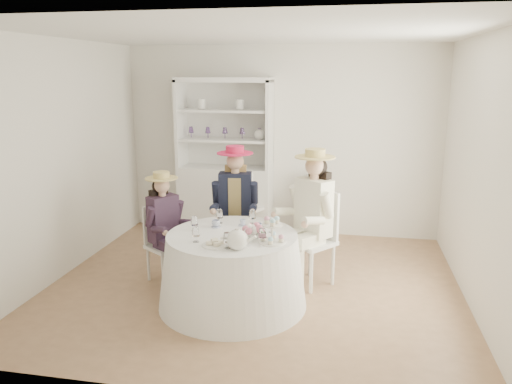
# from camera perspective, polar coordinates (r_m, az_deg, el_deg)

# --- Properties ---
(ground) EXTENTS (4.50, 4.50, 0.00)m
(ground) POSITION_cam_1_polar(r_m,az_deg,el_deg) (5.69, -0.19, -10.58)
(ground) COLOR #8B6545
(ground) RESTS_ON ground
(ceiling) EXTENTS (4.50, 4.50, 0.00)m
(ceiling) POSITION_cam_1_polar(r_m,az_deg,el_deg) (5.20, -0.22, 17.70)
(ceiling) COLOR white
(ceiling) RESTS_ON wall_back
(wall_back) EXTENTS (4.50, 0.00, 4.50)m
(wall_back) POSITION_cam_1_polar(r_m,az_deg,el_deg) (7.23, 2.87, 5.79)
(wall_back) COLOR white
(wall_back) RESTS_ON ground
(wall_front) EXTENTS (4.50, 0.00, 4.50)m
(wall_front) POSITION_cam_1_polar(r_m,az_deg,el_deg) (3.39, -6.74, -3.25)
(wall_front) COLOR white
(wall_front) RESTS_ON ground
(wall_left) EXTENTS (0.00, 4.50, 4.50)m
(wall_left) POSITION_cam_1_polar(r_m,az_deg,el_deg) (6.12, -21.40, 3.45)
(wall_left) COLOR white
(wall_left) RESTS_ON ground
(wall_right) EXTENTS (0.00, 4.50, 4.50)m
(wall_right) POSITION_cam_1_polar(r_m,az_deg,el_deg) (5.33, 24.27, 1.81)
(wall_right) COLOR white
(wall_right) RESTS_ON ground
(tea_table) EXTENTS (1.51, 1.51, 0.75)m
(tea_table) POSITION_cam_1_polar(r_m,az_deg,el_deg) (5.12, -2.71, -8.86)
(tea_table) COLOR white
(tea_table) RESTS_ON ground
(hutch) EXTENTS (1.39, 0.65, 2.25)m
(hutch) POSITION_cam_1_polar(r_m,az_deg,el_deg) (7.24, -3.44, 1.39)
(hutch) COLOR silver
(hutch) RESTS_ON ground
(side_table) EXTENTS (0.47, 0.47, 0.62)m
(side_table) POSITION_cam_1_polar(r_m,az_deg,el_deg) (7.12, 6.66, -2.96)
(side_table) COLOR silver
(side_table) RESTS_ON ground
(hatbox) EXTENTS (0.36, 0.36, 0.30)m
(hatbox) POSITION_cam_1_polar(r_m,az_deg,el_deg) (7.00, 6.76, 0.66)
(hatbox) COLOR black
(hatbox) RESTS_ON side_table
(guest_left) EXTENTS (0.54, 0.51, 1.26)m
(guest_left) POSITION_cam_1_polar(r_m,az_deg,el_deg) (5.65, -10.42, -3.24)
(guest_left) COLOR silver
(guest_left) RESTS_ON ground
(guest_mid) EXTENTS (0.55, 0.58, 1.49)m
(guest_mid) POSITION_cam_1_polar(r_m,az_deg,el_deg) (5.90, -2.38, -0.97)
(guest_mid) COLOR silver
(guest_mid) RESTS_ON ground
(guest_right) EXTENTS (0.63, 0.66, 1.53)m
(guest_right) POSITION_cam_1_polar(r_m,az_deg,el_deg) (5.46, 6.40, -2.06)
(guest_right) COLOR silver
(guest_right) RESTS_ON ground
(spare_chair) EXTENTS (0.56, 0.56, 1.02)m
(spare_chair) POSITION_cam_1_polar(r_m,az_deg,el_deg) (6.94, -1.14, -1.28)
(spare_chair) COLOR silver
(spare_chair) RESTS_ON ground
(teacup_a) EXTENTS (0.10, 0.10, 0.07)m
(teacup_a) POSITION_cam_1_polar(r_m,az_deg,el_deg) (5.20, -4.59, -3.69)
(teacup_a) COLOR white
(teacup_a) RESTS_ON tea_table
(teacup_b) EXTENTS (0.08, 0.08, 0.06)m
(teacup_b) POSITION_cam_1_polar(r_m,az_deg,el_deg) (5.24, -1.54, -3.56)
(teacup_b) COLOR white
(teacup_b) RESTS_ON tea_table
(teacup_c) EXTENTS (0.10, 0.10, 0.07)m
(teacup_c) POSITION_cam_1_polar(r_m,az_deg,el_deg) (5.08, 0.24, -4.06)
(teacup_c) COLOR white
(teacup_c) RESTS_ON tea_table
(flower_bowl) EXTENTS (0.24, 0.24, 0.05)m
(flower_bowl) POSITION_cam_1_polar(r_m,az_deg,el_deg) (4.88, -0.40, -4.94)
(flower_bowl) COLOR white
(flower_bowl) RESTS_ON tea_table
(flower_arrangement) EXTENTS (0.18, 0.18, 0.07)m
(flower_arrangement) POSITION_cam_1_polar(r_m,az_deg,el_deg) (4.85, -0.35, -4.28)
(flower_arrangement) COLOR #D66B89
(flower_arrangement) RESTS_ON tea_table
(table_teapot) EXTENTS (0.28, 0.20, 0.21)m
(table_teapot) POSITION_cam_1_polar(r_m,az_deg,el_deg) (4.56, -2.12, -5.48)
(table_teapot) COLOR white
(table_teapot) RESTS_ON tea_table
(sandwich_plate) EXTENTS (0.25, 0.25, 0.06)m
(sandwich_plate) POSITION_cam_1_polar(r_m,az_deg,el_deg) (4.67, -4.68, -5.97)
(sandwich_plate) COLOR white
(sandwich_plate) RESTS_ON tea_table
(cupcake_stand) EXTENTS (0.26, 0.26, 0.24)m
(cupcake_stand) POSITION_cam_1_polar(r_m,az_deg,el_deg) (4.72, 1.84, -4.76)
(cupcake_stand) COLOR white
(cupcake_stand) RESTS_ON tea_table
(stemware_set) EXTENTS (0.86, 0.86, 0.15)m
(stemware_set) POSITION_cam_1_polar(r_m,az_deg,el_deg) (4.96, -2.76, -4.02)
(stemware_set) COLOR white
(stemware_set) RESTS_ON tea_table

